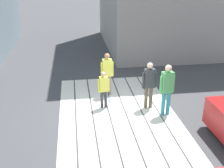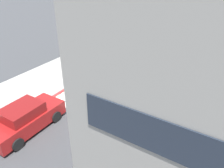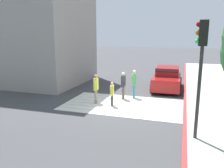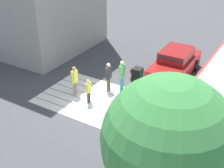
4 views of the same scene
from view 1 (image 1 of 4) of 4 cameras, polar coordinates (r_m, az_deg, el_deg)
The scene contains 6 objects.
ground_plane at distance 9.52m, azimuth 1.10°, elevation -5.95°, with size 120.00×120.00×0.00m, color #424244.
crosswalk_stripes at distance 9.52m, azimuth 1.10°, elevation -5.92°, with size 6.40×3.80×0.01m.
pedestrian_adult_lead at distance 10.49m, azimuth -0.96°, elevation 2.55°, with size 0.23×0.48×1.64m.
pedestrian_adult_trailing at distance 9.58m, azimuth 7.43°, elevation 0.36°, with size 0.22×0.48×1.64m.
pedestrian_adult_side at distance 9.19m, azimuth 10.92°, elevation -0.52°, with size 0.26×0.50×1.73m.
pedestrian_child_with_racket at distance 9.60m, azimuth -1.64°, elevation -0.77°, with size 0.29×0.40×1.31m.
Camera 1 is at (-8.26, 1.33, 4.55)m, focal length 45.84 mm.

